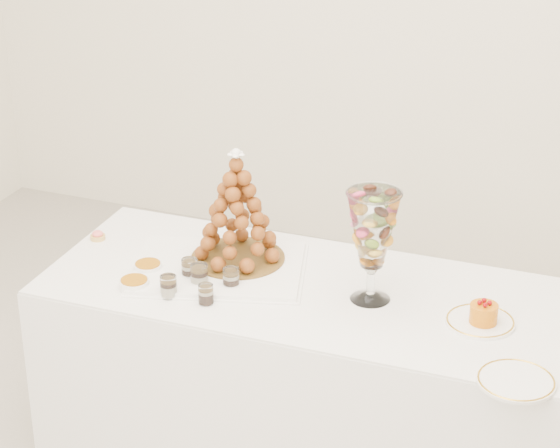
% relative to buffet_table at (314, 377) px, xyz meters
% --- Properties ---
extents(buffet_table, '(1.81, 0.74, 0.68)m').
position_rel_buffet_table_xyz_m(buffet_table, '(0.00, 0.00, 0.00)').
color(buffet_table, white).
rests_on(buffet_table, ground).
extents(lace_tray, '(0.65, 0.55, 0.02)m').
position_rel_buffet_table_xyz_m(lace_tray, '(-0.35, 0.00, 0.35)').
color(lace_tray, white).
rests_on(lace_tray, buffet_table).
extents(macaron_vase, '(0.17, 0.17, 0.37)m').
position_rel_buffet_table_xyz_m(macaron_vase, '(0.18, 0.00, 0.58)').
color(macaron_vase, white).
rests_on(macaron_vase, buffet_table).
extents(cake_plate, '(0.21, 0.21, 0.01)m').
position_rel_buffet_table_xyz_m(cake_plate, '(0.54, -0.02, 0.35)').
color(cake_plate, white).
rests_on(cake_plate, buffet_table).
extents(spare_plate, '(0.22, 0.22, 0.01)m').
position_rel_buffet_table_xyz_m(spare_plate, '(0.71, -0.31, 0.35)').
color(spare_plate, white).
rests_on(spare_plate, buffet_table).
extents(pink_tart, '(0.05, 0.05, 0.03)m').
position_rel_buffet_table_xyz_m(pink_tart, '(-0.85, 0.06, 0.36)').
color(pink_tart, tan).
rests_on(pink_tart, buffet_table).
extents(verrine_a, '(0.06, 0.06, 0.07)m').
position_rel_buffet_table_xyz_m(verrine_a, '(-0.41, -0.09, 0.38)').
color(verrine_a, white).
rests_on(verrine_a, buffet_table).
extents(verrine_b, '(0.07, 0.07, 0.08)m').
position_rel_buffet_table_xyz_m(verrine_b, '(-0.36, -0.12, 0.38)').
color(verrine_b, white).
rests_on(verrine_b, buffet_table).
extents(verrine_c, '(0.07, 0.07, 0.07)m').
position_rel_buffet_table_xyz_m(verrine_c, '(-0.26, -0.10, 0.38)').
color(verrine_c, white).
rests_on(verrine_c, buffet_table).
extents(verrine_d, '(0.07, 0.07, 0.07)m').
position_rel_buffet_table_xyz_m(verrine_d, '(-0.42, -0.22, 0.38)').
color(verrine_d, white).
rests_on(verrine_d, buffet_table).
extents(verrine_e, '(0.05, 0.05, 0.07)m').
position_rel_buffet_table_xyz_m(verrine_e, '(-0.29, -0.22, 0.37)').
color(verrine_e, white).
rests_on(verrine_e, buffet_table).
extents(ramekin_back, '(0.09, 0.09, 0.03)m').
position_rel_buffet_table_xyz_m(ramekin_back, '(-0.56, -0.09, 0.36)').
color(ramekin_back, white).
rests_on(ramekin_back, buffet_table).
extents(ramekin_front, '(0.10, 0.10, 0.03)m').
position_rel_buffet_table_xyz_m(ramekin_front, '(-0.55, -0.21, 0.36)').
color(ramekin_front, white).
rests_on(ramekin_front, buffet_table).
extents(croquembouche, '(0.33, 0.33, 0.40)m').
position_rel_buffet_table_xyz_m(croquembouche, '(-0.31, 0.07, 0.55)').
color(croquembouche, brown).
rests_on(croquembouche, lace_tray).
extents(mousse_cake, '(0.09, 0.09, 0.08)m').
position_rel_buffet_table_xyz_m(mousse_cake, '(0.55, -0.03, 0.38)').
color(mousse_cake, '#CB6809').
rests_on(mousse_cake, cake_plate).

